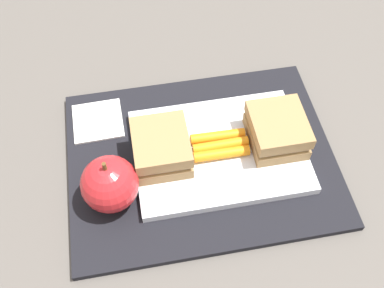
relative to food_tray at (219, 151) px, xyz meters
name	(u,v)px	position (x,y,z in m)	size (l,w,h in m)	color
ground_plane	(201,160)	(0.03, 0.00, -0.02)	(2.40, 2.40, 0.00)	#56514C
lunchbag_mat	(201,158)	(0.03, 0.00, -0.01)	(0.36, 0.28, 0.01)	black
food_tray	(219,151)	(0.00, 0.00, 0.00)	(0.23, 0.17, 0.01)	white
sandwich_half_left	(277,130)	(-0.08, 0.00, 0.03)	(0.07, 0.08, 0.04)	#9E7A4C
sandwich_half_right	(161,148)	(0.08, 0.00, 0.03)	(0.07, 0.08, 0.04)	#9E7A4C
carrot_sticks_bundle	(220,145)	(0.00, 0.00, 0.01)	(0.08, 0.04, 0.02)	orange
apple	(110,184)	(0.15, 0.04, 0.03)	(0.07, 0.07, 0.08)	red
paper_napkin	(98,121)	(0.16, -0.08, 0.00)	(0.07, 0.07, 0.00)	white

